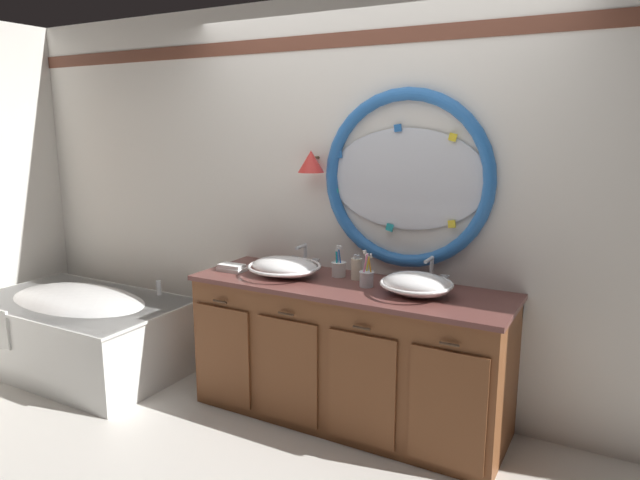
% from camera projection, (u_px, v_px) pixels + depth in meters
% --- Properties ---
extents(ground_plane, '(14.00, 14.00, 0.00)m').
position_uv_depth(ground_plane, '(321.00, 432.00, 3.44)').
color(ground_plane, silver).
extents(back_wall_assembly, '(6.40, 0.26, 2.60)m').
position_uv_depth(back_wall_assembly, '(368.00, 203.00, 3.67)').
color(back_wall_assembly, silver).
rests_on(back_wall_assembly, ground_plane).
extents(vanity_counter, '(1.96, 0.66, 0.87)m').
position_uv_depth(vanity_counter, '(348.00, 352.00, 3.54)').
color(vanity_counter, brown).
rests_on(vanity_counter, ground_plane).
extents(bathtub, '(1.58, 0.93, 0.65)m').
position_uv_depth(bathtub, '(80.00, 327.00, 4.28)').
color(bathtub, white).
rests_on(bathtub, ground_plane).
extents(sink_basin_left, '(0.47, 0.47, 0.12)m').
position_uv_depth(sink_basin_left, '(284.00, 267.00, 3.63)').
color(sink_basin_left, white).
rests_on(sink_basin_left, vanity_counter).
extents(sink_basin_right, '(0.41, 0.41, 0.13)m').
position_uv_depth(sink_basin_right, '(417.00, 284.00, 3.21)').
color(sink_basin_right, white).
rests_on(sink_basin_right, vanity_counter).
extents(faucet_set_left, '(0.21, 0.14, 0.16)m').
position_uv_depth(faucet_set_left, '(305.00, 258.00, 3.84)').
color(faucet_set_left, silver).
rests_on(faucet_set_left, vanity_counter).
extents(faucet_set_right, '(0.22, 0.14, 0.18)m').
position_uv_depth(faucet_set_right, '(431.00, 274.00, 3.42)').
color(faucet_set_right, silver).
rests_on(faucet_set_right, vanity_counter).
extents(toothbrush_holder_left, '(0.10, 0.10, 0.20)m').
position_uv_depth(toothbrush_holder_left, '(339.00, 268.00, 3.62)').
color(toothbrush_holder_left, white).
rests_on(toothbrush_holder_left, vanity_counter).
extents(toothbrush_holder_right, '(0.09, 0.09, 0.22)m').
position_uv_depth(toothbrush_holder_right, '(367.00, 278.00, 3.39)').
color(toothbrush_holder_right, silver).
rests_on(toothbrush_holder_right, vanity_counter).
extents(soap_dispenser, '(0.07, 0.07, 0.16)m').
position_uv_depth(soap_dispenser, '(356.00, 268.00, 3.55)').
color(soap_dispenser, '#EFE5C6').
rests_on(soap_dispenser, vanity_counter).
extents(folded_hand_towel, '(0.18, 0.10, 0.05)m').
position_uv_depth(folded_hand_towel, '(232.00, 268.00, 3.76)').
color(folded_hand_towel, white).
rests_on(folded_hand_towel, vanity_counter).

